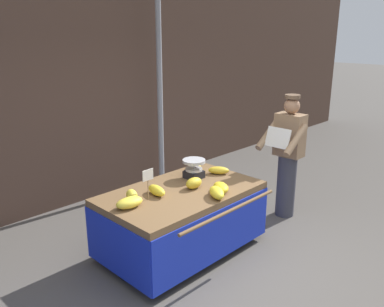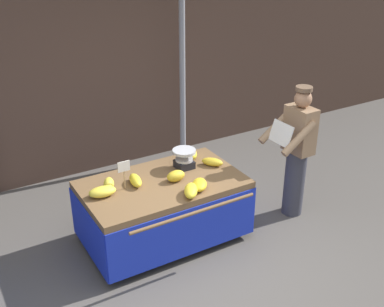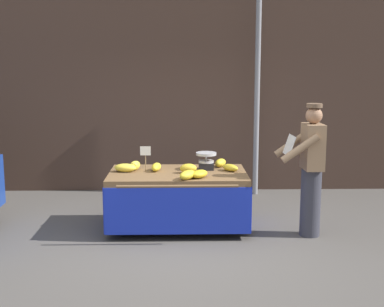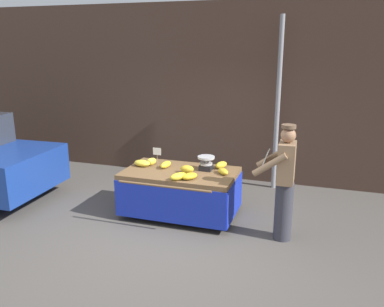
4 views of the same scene
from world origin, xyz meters
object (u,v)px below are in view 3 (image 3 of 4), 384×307
object	(u,v)px
banana_cart	(178,187)
banana_bunch_1	(188,168)
weighing_scale	(206,161)
banana_bunch_2	(125,168)
street_pole	(257,97)
banana_bunch_5	(135,166)
banana_bunch_0	(220,163)
banana_bunch_7	(230,168)
banana_bunch_6	(200,174)
banana_bunch_4	(156,167)
vendor_person	(311,169)
price_sign	(145,153)
banana_bunch_3	(188,175)

from	to	relation	value
banana_cart	banana_bunch_1	bearing A→B (deg)	-23.85
weighing_scale	banana_bunch_2	xyz separation A→B (m)	(-1.09, -0.14, -0.06)
street_pole	banana_bunch_5	xyz separation A→B (m)	(-1.90, -1.69, -0.82)
banana_bunch_0	banana_bunch_1	world-z (taller)	banana_bunch_1
street_pole	weighing_scale	world-z (taller)	street_pole
banana_cart	banana_bunch_7	xyz separation A→B (m)	(0.71, 0.05, 0.25)
banana_bunch_6	street_pole	bearing A→B (deg)	64.80
weighing_scale	banana_bunch_4	distance (m)	0.69
banana_bunch_2	banana_bunch_4	world-z (taller)	banana_bunch_2
banana_bunch_5	vendor_person	distance (m)	2.33
banana_bunch_2	banana_bunch_6	world-z (taller)	banana_bunch_2
banana_bunch_5	street_pole	bearing A→B (deg)	41.77
street_pole	banana_bunch_6	bearing A→B (deg)	-115.20
price_sign	banana_bunch_6	size ratio (longest dim) A/B	1.26
banana_bunch_1	banana_bunch_6	world-z (taller)	banana_bunch_1
banana_bunch_4	banana_bunch_5	xyz separation A→B (m)	(-0.29, 0.06, 0.01)
banana_cart	banana_bunch_1	distance (m)	0.31
price_sign	banana_bunch_7	distance (m)	1.16
banana_bunch_1	vendor_person	size ratio (longest dim) A/B	0.13
street_pole	banana_bunch_2	world-z (taller)	street_pole
banana_cart	banana_bunch_5	world-z (taller)	banana_bunch_5
banana_bunch_3	vendor_person	distance (m)	1.57
banana_cart	price_sign	xyz separation A→B (m)	(-0.43, 0.06, 0.45)
street_pole	banana_bunch_5	distance (m)	2.67
banana_bunch_3	banana_bunch_4	xyz separation A→B (m)	(-0.42, 0.52, -0.00)
banana_cart	banana_bunch_0	size ratio (longest dim) A/B	7.21
banana_bunch_0	banana_bunch_4	bearing A→B (deg)	-163.26
banana_cart	weighing_scale	world-z (taller)	weighing_scale
banana_bunch_2	banana_bunch_5	bearing A→B (deg)	43.89
banana_bunch_6	banana_bunch_7	xyz separation A→B (m)	(0.43, 0.40, -0.00)
banana_bunch_5	banana_bunch_3	bearing A→B (deg)	-39.16
banana_bunch_1	banana_bunch_4	distance (m)	0.46
banana_bunch_2	weighing_scale	bearing A→B (deg)	7.25
banana_bunch_1	weighing_scale	bearing A→B (deg)	44.15
price_sign	banana_bunch_5	size ratio (longest dim) A/B	1.61
banana_bunch_1	banana_bunch_7	world-z (taller)	banana_bunch_1
banana_bunch_4	vendor_person	world-z (taller)	vendor_person
banana_bunch_6	banana_bunch_7	size ratio (longest dim) A/B	1.02
vendor_person	street_pole	bearing A→B (deg)	99.95
banana_bunch_1	banana_bunch_0	bearing A→B (deg)	42.59
banana_bunch_0	banana_bunch_2	distance (m)	1.34
banana_bunch_1	banana_bunch_4	size ratio (longest dim) A/B	0.78
banana_cart	price_sign	size ratio (longest dim) A/B	5.45
banana_bunch_3	banana_bunch_6	bearing A→B (deg)	25.63
weighing_scale	street_pole	bearing A→B (deg)	60.98
price_sign	street_pole	bearing A→B (deg)	45.68
banana_bunch_0	vendor_person	distance (m)	1.30
banana_cart	vendor_person	xyz separation A→B (m)	(1.70, -0.33, 0.30)
weighing_scale	banana_bunch_2	world-z (taller)	weighing_scale
banana_bunch_1	banana_bunch_3	size ratio (longest dim) A/B	0.74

